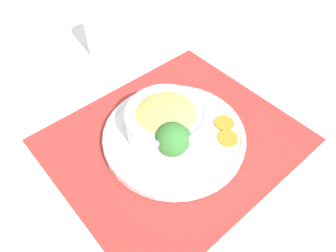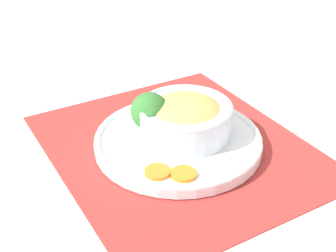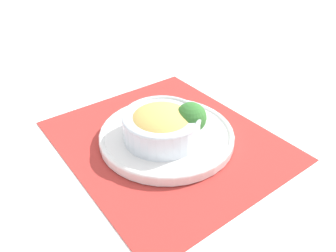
{
  "view_description": "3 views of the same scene",
  "coord_description": "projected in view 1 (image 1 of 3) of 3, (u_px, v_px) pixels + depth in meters",
  "views": [
    {
      "loc": [
        0.29,
        0.29,
        0.51
      ],
      "look_at": [
        0.01,
        -0.01,
        0.05
      ],
      "focal_mm": 35.0,
      "sensor_mm": 36.0,
      "label": 1
    },
    {
      "loc": [
        -0.54,
        0.36,
        0.44
      ],
      "look_at": [
        0.02,
        0.01,
        0.04
      ],
      "focal_mm": 50.0,
      "sensor_mm": 36.0,
      "label": 2
    },
    {
      "loc": [
        0.43,
        -0.34,
        0.42
      ],
      "look_at": [
        0.01,
        -0.0,
        0.04
      ],
      "focal_mm": 35.0,
      "sensor_mm": 36.0,
      "label": 3
    }
  ],
  "objects": [
    {
      "name": "carrot_slice_near",
      "position": [
        228.0,
        138.0,
        0.62
      ],
      "size": [
        0.04,
        0.04,
        0.01
      ],
      "color": "orange",
      "rests_on": "plate"
    },
    {
      "name": "water_glass",
      "position": [
        100.0,
        34.0,
        0.8
      ],
      "size": [
        0.07,
        0.07,
        0.12
      ],
      "color": "silver",
      "rests_on": "ground_plane"
    },
    {
      "name": "placemat",
      "position": [
        174.0,
        140.0,
        0.65
      ],
      "size": [
        0.47,
        0.41,
        0.0
      ],
      "color": "#B2332D",
      "rests_on": "ground_plane"
    },
    {
      "name": "carrot_slice_middle",
      "position": [
        224.0,
        123.0,
        0.65
      ],
      "size": [
        0.04,
        0.04,
        0.01
      ],
      "color": "orange",
      "rests_on": "plate"
    },
    {
      "name": "plate",
      "position": [
        174.0,
        135.0,
        0.64
      ],
      "size": [
        0.28,
        0.28,
        0.02
      ],
      "color": "white",
      "rests_on": "placemat"
    },
    {
      "name": "bowl",
      "position": [
        166.0,
        119.0,
        0.62
      ],
      "size": [
        0.16,
        0.16,
        0.07
      ],
      "color": "silver",
      "rests_on": "plate"
    },
    {
      "name": "broccoli_floret",
      "position": [
        173.0,
        140.0,
        0.57
      ],
      "size": [
        0.06,
        0.06,
        0.07
      ],
      "color": "#759E51",
      "rests_on": "plate"
    },
    {
      "name": "ground_plane",
      "position": [
        174.0,
        140.0,
        0.65
      ],
      "size": [
        4.0,
        4.0,
        0.0
      ],
      "primitive_type": "plane",
      "color": "white"
    }
  ]
}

